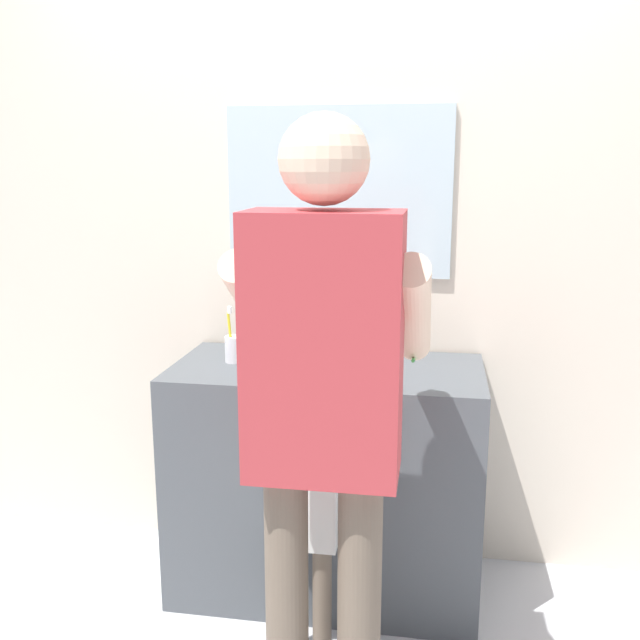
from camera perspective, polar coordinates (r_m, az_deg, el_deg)
ground_plane at (r=2.65m, az=-0.59°, el=-23.86°), size 14.00×14.00×0.00m
back_wall at (r=2.75m, az=1.63°, el=7.95°), size 4.40×0.10×2.70m
vanity_cabinet at (r=2.68m, az=0.54°, el=-12.64°), size 1.11×0.54×0.86m
sink_basin at (r=2.50m, az=0.49°, el=-2.65°), size 0.39×0.39×0.11m
faucet at (r=2.71m, az=1.27°, el=-0.88°), size 0.18×0.14×0.18m
toothbrush_cup at (r=2.60m, az=-6.90°, el=-2.26°), size 0.07×0.07×0.21m
child_toddler at (r=2.29m, az=-1.08°, el=-14.76°), size 0.27×0.27×0.87m
adult_parent at (r=1.82m, az=0.40°, el=-5.25°), size 0.52×0.55×1.69m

